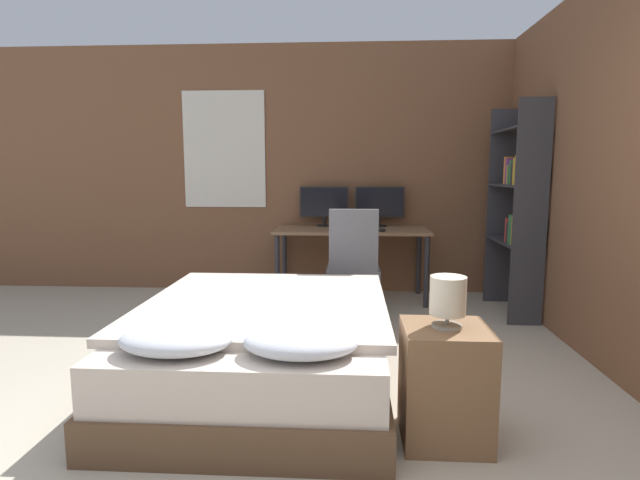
# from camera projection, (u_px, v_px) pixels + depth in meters

# --- Properties ---
(wall_back) EXTENTS (12.00, 0.08, 2.70)m
(wall_back) POSITION_uv_depth(u_px,v_px,m) (328.00, 170.00, 5.50)
(wall_back) COLOR brown
(wall_back) RESTS_ON ground_plane
(wall_side_right) EXTENTS (0.06, 12.00, 2.70)m
(wall_side_right) POSITION_uv_depth(u_px,v_px,m) (621.00, 170.00, 3.19)
(wall_side_right) COLOR brown
(wall_side_right) RESTS_ON ground_plane
(bed) EXTENTS (1.52, 1.93, 0.60)m
(bed) POSITION_uv_depth(u_px,v_px,m) (264.00, 345.00, 3.12)
(bed) COLOR brown
(bed) RESTS_ON ground_plane
(nightstand) EXTENTS (0.42, 0.41, 0.58)m
(nightstand) POSITION_uv_depth(u_px,v_px,m) (445.00, 384.00, 2.49)
(nightstand) COLOR brown
(nightstand) RESTS_ON ground_plane
(bedside_lamp) EXTENTS (0.17, 0.17, 0.25)m
(bedside_lamp) POSITION_uv_depth(u_px,v_px,m) (448.00, 297.00, 2.42)
(bedside_lamp) COLOR gray
(bedside_lamp) RESTS_ON nightstand
(desk) EXTENTS (1.58, 0.67, 0.75)m
(desk) POSITION_uv_depth(u_px,v_px,m) (351.00, 237.00, 5.18)
(desk) COLOR #846042
(desk) RESTS_ON ground_plane
(monitor_left) EXTENTS (0.52, 0.16, 0.43)m
(monitor_left) POSITION_uv_depth(u_px,v_px,m) (324.00, 203.00, 5.38)
(monitor_left) COLOR black
(monitor_left) RESTS_ON desk
(monitor_right) EXTENTS (0.52, 0.16, 0.43)m
(monitor_right) POSITION_uv_depth(u_px,v_px,m) (380.00, 204.00, 5.35)
(monitor_right) COLOR black
(monitor_right) RESTS_ON desk
(keyboard) EXTENTS (0.42, 0.13, 0.02)m
(keyboard) POSITION_uv_depth(u_px,v_px,m) (352.00, 231.00, 4.94)
(keyboard) COLOR black
(keyboard) RESTS_ON desk
(computer_mouse) EXTENTS (0.07, 0.05, 0.04)m
(computer_mouse) POSITION_uv_depth(u_px,v_px,m) (382.00, 230.00, 4.92)
(computer_mouse) COLOR black
(computer_mouse) RESTS_ON desk
(office_chair) EXTENTS (0.52, 0.52, 1.02)m
(office_chair) POSITION_uv_depth(u_px,v_px,m) (353.00, 276.00, 4.43)
(office_chair) COLOR black
(office_chair) RESTS_ON ground_plane
(bookshelf) EXTENTS (0.29, 0.84, 1.95)m
(bookshelf) POSITION_uv_depth(u_px,v_px,m) (519.00, 200.00, 4.54)
(bookshelf) COLOR #333338
(bookshelf) RESTS_ON ground_plane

